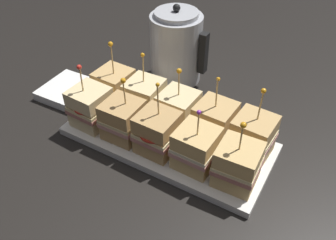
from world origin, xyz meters
TOP-DOWN VIEW (x-y plane):
  - ground_plane at (0.00, 0.00)m, footprint 6.00×6.00m
  - serving_platter at (0.00, 0.00)m, footprint 0.48×0.22m
  - sandwich_front_far_left at (-0.18, -0.05)m, footprint 0.09×0.09m
  - sandwich_front_left at (-0.09, -0.05)m, footprint 0.09×0.09m
  - sandwich_front_center at (-0.00, -0.05)m, footprint 0.09×0.09m
  - sandwich_front_right at (0.09, -0.04)m, footprint 0.09×0.09m
  - sandwich_front_far_right at (0.18, -0.04)m, footprint 0.09×0.09m
  - sandwich_back_far_left at (-0.18, 0.04)m, footprint 0.09×0.09m
  - sandwich_back_left at (-0.09, 0.04)m, footprint 0.09×0.09m
  - sandwich_back_center at (0.00, 0.05)m, footprint 0.09×0.09m
  - sandwich_back_right at (0.09, 0.05)m, footprint 0.09×0.09m
  - sandwich_back_far_right at (0.18, 0.05)m, footprint 0.09×0.09m
  - kettle_steel at (-0.12, 0.25)m, footprint 0.17×0.14m
  - napkin_stack at (-0.33, 0.03)m, footprint 0.14×0.14m

SIDE VIEW (x-z plane):
  - ground_plane at x=0.00m, z-range 0.00..0.00m
  - serving_platter at x=0.00m, z-range 0.00..0.02m
  - napkin_stack at x=-0.33m, z-range 0.00..0.02m
  - sandwich_front_right at x=0.09m, z-range -0.01..0.14m
  - sandwich_front_far_right at x=0.18m, z-range -0.01..0.14m
  - sandwich_front_left at x=-0.09m, z-range -0.01..0.14m
  - sandwich_back_center at x=0.00m, z-range -0.02..0.14m
  - sandwich_back_right at x=0.09m, z-range -0.02..0.15m
  - sandwich_back_left at x=-0.09m, z-range -0.02..0.15m
  - sandwich_front_center at x=0.00m, z-range -0.02..0.15m
  - sandwich_front_far_left at x=-0.18m, z-range -0.02..0.15m
  - sandwich_back_far_right at x=0.18m, z-range -0.02..0.15m
  - sandwich_back_far_left at x=-0.18m, z-range -0.02..0.15m
  - kettle_steel at x=-0.12m, z-range -0.01..0.21m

